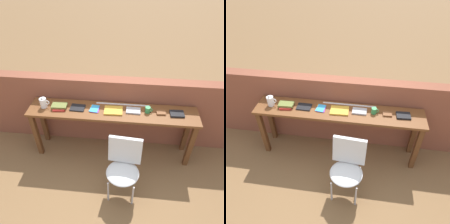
# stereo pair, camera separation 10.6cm
# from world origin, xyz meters

# --- Properties ---
(ground_plane) EXTENTS (40.00, 40.00, 0.00)m
(ground_plane) POSITION_xyz_m (0.00, 0.00, 0.00)
(ground_plane) COLOR brown
(brick_wall_back) EXTENTS (6.00, 0.20, 1.21)m
(brick_wall_back) POSITION_xyz_m (0.00, 0.64, 0.61)
(brick_wall_back) COLOR brown
(brick_wall_back) RESTS_ON ground
(sideboard) EXTENTS (2.50, 0.44, 0.88)m
(sideboard) POSITION_xyz_m (0.00, 0.30, 0.74)
(sideboard) COLOR brown
(sideboard) RESTS_ON ground
(chair_white_moulded) EXTENTS (0.47, 0.48, 0.89)m
(chair_white_moulded) POSITION_xyz_m (0.22, -0.38, 0.53)
(chair_white_moulded) COLOR silver
(chair_white_moulded) RESTS_ON ground
(pitcher_white) EXTENTS (0.14, 0.10, 0.18)m
(pitcher_white) POSITION_xyz_m (-1.02, 0.29, 0.96)
(pitcher_white) COLOR white
(pitcher_white) RESTS_ON sideboard
(book_stack_leftmost) EXTENTS (0.23, 0.18, 0.06)m
(book_stack_leftmost) POSITION_xyz_m (-0.79, 0.29, 0.91)
(book_stack_leftmost) COLOR red
(book_stack_leftmost) RESTS_ON sideboard
(magazine_cycling) EXTENTS (0.22, 0.17, 0.02)m
(magazine_cycling) POSITION_xyz_m (-0.52, 0.31, 0.89)
(magazine_cycling) COLOR black
(magazine_cycling) RESTS_ON sideboard
(pamphlet_pile_colourful) EXTENTS (0.14, 0.18, 0.01)m
(pamphlet_pile_colourful) POSITION_xyz_m (-0.27, 0.31, 0.89)
(pamphlet_pile_colourful) COLOR #E5334C
(pamphlet_pile_colourful) RESTS_ON sideboard
(book_open_centre) EXTENTS (0.27, 0.21, 0.02)m
(book_open_centre) POSITION_xyz_m (0.02, 0.30, 0.89)
(book_open_centre) COLOR gold
(book_open_centre) RESTS_ON sideboard
(book_grey_hardcover) EXTENTS (0.21, 0.15, 0.02)m
(book_grey_hardcover) POSITION_xyz_m (0.30, 0.32, 0.89)
(book_grey_hardcover) COLOR #9E9EA3
(book_grey_hardcover) RESTS_ON sideboard
(mug) EXTENTS (0.11, 0.08, 0.09)m
(mug) POSITION_xyz_m (0.51, 0.32, 0.92)
(mug) COLOR #338C4C
(mug) RESTS_ON sideboard
(leather_journal_brown) EXTENTS (0.13, 0.11, 0.02)m
(leather_journal_brown) POSITION_xyz_m (0.71, 0.32, 0.89)
(leather_journal_brown) COLOR brown
(leather_journal_brown) RESTS_ON sideboard
(book_repair_rightmost) EXTENTS (0.20, 0.16, 0.03)m
(book_repair_rightmost) POSITION_xyz_m (0.93, 0.31, 0.89)
(book_repair_rightmost) COLOR black
(book_repair_rightmost) RESTS_ON sideboard
(ruler_metal_back_edge) EXTENTS (0.81, 0.03, 0.00)m
(ruler_metal_back_edge) POSITION_xyz_m (0.14, 0.47, 0.88)
(ruler_metal_back_edge) COLOR silver
(ruler_metal_back_edge) RESTS_ON sideboard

